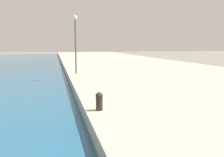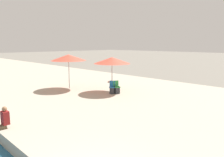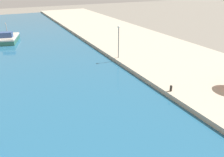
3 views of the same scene
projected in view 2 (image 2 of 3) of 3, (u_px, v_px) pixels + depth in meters
cafe_umbrella_pink at (112, 60)px, 15.90m from camera, size 2.66×2.66×2.57m
cafe_umbrella_white at (68, 58)px, 17.01m from camera, size 2.73×2.73×2.72m
cafe_table at (113, 84)px, 16.30m from camera, size 0.80×0.80×0.74m
cafe_chair_left at (112, 89)px, 15.62m from camera, size 0.59×0.58×0.91m
cafe_chair_right at (117, 89)px, 15.67m from camera, size 0.53×0.55×0.91m
person_at_quay at (4, 119)px, 9.21m from camera, size 0.51×0.36×0.94m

